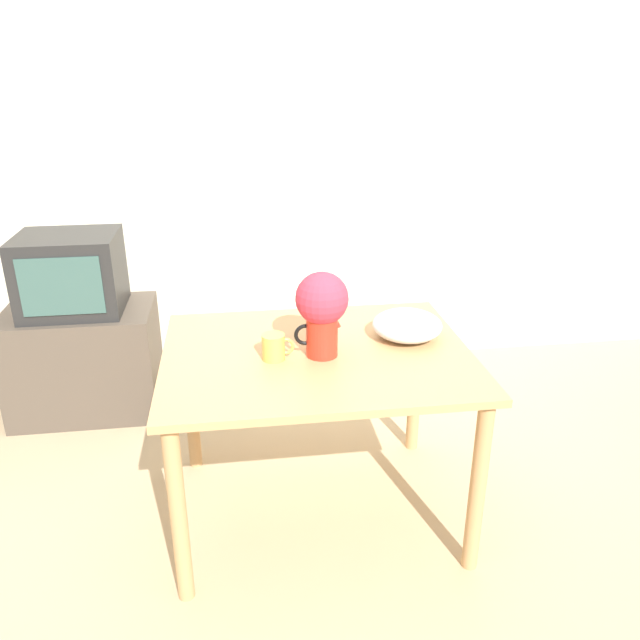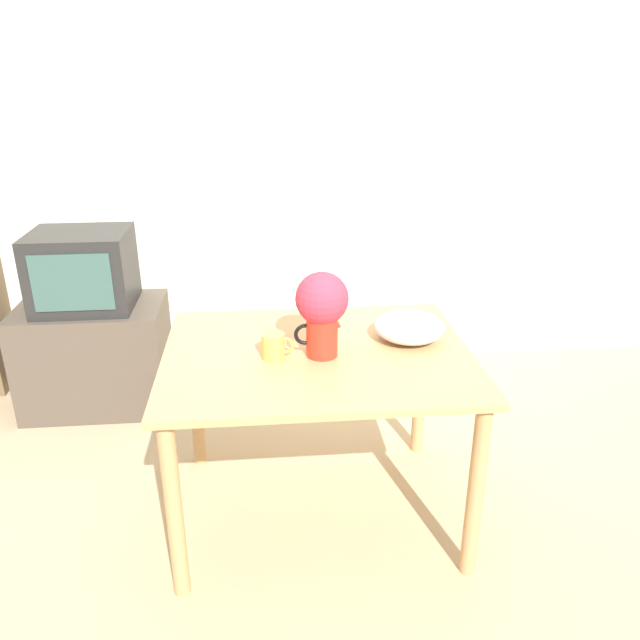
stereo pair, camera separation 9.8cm
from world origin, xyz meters
TOP-DOWN VIEW (x-y plane):
  - ground_plane at (0.00, 0.00)m, footprint 12.00×12.00m
  - wall_back at (0.00, 1.60)m, footprint 8.00×0.05m
  - table at (0.03, 0.10)m, footprint 1.20×0.94m
  - flower_vase at (0.04, 0.06)m, footprint 0.21×0.20m
  - coffee_mug at (-0.14, 0.05)m, footprint 0.12×0.09m
  - white_bowl at (0.41, 0.18)m, footprint 0.28×0.28m
  - tv_stand at (-1.12, 1.14)m, footprint 0.78×0.50m
  - tv_set at (-1.12, 1.14)m, footprint 0.50×0.43m

SIDE VIEW (x-z plane):
  - ground_plane at x=0.00m, z-range 0.00..0.00m
  - tv_stand at x=-1.12m, z-range 0.00..0.59m
  - table at x=0.03m, z-range 0.28..1.04m
  - tv_set at x=-1.12m, z-range 0.59..1.00m
  - coffee_mug at x=-0.14m, z-range 0.76..0.86m
  - white_bowl at x=0.41m, z-range 0.76..0.87m
  - flower_vase at x=0.04m, z-range 0.79..1.13m
  - wall_back at x=0.00m, z-range 0.00..2.60m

